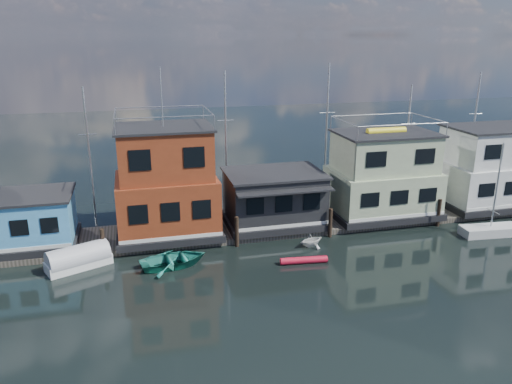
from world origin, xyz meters
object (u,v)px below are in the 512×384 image
object	(u,v)px
dinghy_white	(311,240)
red_kayak	(304,260)
houseboat_green	(383,176)
houseboat_red	(166,184)
day_sailer	(490,230)
houseboat_blue	(27,221)
houseboat_white	(491,168)
dinghy_teal	(174,260)
houseboat_dark	(274,198)
tarp_runabout	(78,259)

from	to	relation	value
dinghy_white	red_kayak	distance (m)	2.88
dinghy_white	houseboat_green	bearing A→B (deg)	-77.62
houseboat_red	day_sailer	bearing A→B (deg)	-13.01
houseboat_blue	houseboat_white	size ratio (longest dim) A/B	0.76
dinghy_teal	houseboat_green	bearing A→B (deg)	-84.20
houseboat_red	day_sailer	xyz separation A→B (m)	(23.23, -5.37, -3.69)
houseboat_green	dinghy_teal	distance (m)	18.05
houseboat_red	houseboat_dark	size ratio (longest dim) A/B	1.60
houseboat_blue	tarp_runabout	bearing A→B (deg)	-46.07
houseboat_white	red_kayak	distance (m)	20.24
houseboat_dark	red_kayak	size ratio (longest dim) A/B	2.37
houseboat_blue	houseboat_green	size ratio (longest dim) A/B	0.76
dinghy_teal	red_kayak	bearing A→B (deg)	-111.75
dinghy_teal	dinghy_white	bearing A→B (deg)	-95.41
houseboat_green	houseboat_white	world-z (taller)	houseboat_green
houseboat_red	tarp_runabout	world-z (taller)	houseboat_red
dinghy_teal	red_kayak	xyz separation A→B (m)	(8.24, -1.69, -0.22)
houseboat_green	houseboat_white	distance (m)	10.00
houseboat_blue	dinghy_white	distance (m)	19.57
dinghy_teal	red_kayak	size ratio (longest dim) A/B	1.38
houseboat_red	houseboat_blue	bearing A→B (deg)	-180.00
dinghy_teal	tarp_runabout	world-z (taller)	tarp_runabout
houseboat_white	tarp_runabout	size ratio (longest dim) A/B	1.98
houseboat_blue	houseboat_white	bearing A→B (deg)	0.00
houseboat_dark	dinghy_white	size ratio (longest dim) A/B	4.05
dinghy_teal	houseboat_blue	bearing A→B (deg)	52.31
houseboat_white	day_sailer	bearing A→B (deg)	-125.04
houseboat_blue	red_kayak	world-z (taller)	houseboat_blue
houseboat_white	tarp_runabout	world-z (taller)	houseboat_white
houseboat_green	houseboat_white	bearing A→B (deg)	-0.00
dinghy_white	houseboat_blue	bearing A→B (deg)	61.46
houseboat_dark	red_kayak	bearing A→B (deg)	-88.72
dinghy_white	day_sailer	size ratio (longest dim) A/B	0.26
dinghy_white	tarp_runabout	xyz separation A→B (m)	(-15.59, 0.48, 0.12)
houseboat_dark	houseboat_green	size ratio (longest dim) A/B	0.88
day_sailer	red_kayak	bearing A→B (deg)	-170.81
dinghy_white	tarp_runabout	world-z (taller)	tarp_runabout
dinghy_teal	day_sailer	xyz separation A→B (m)	(23.33, -0.47, -0.03)
houseboat_red	red_kayak	distance (m)	11.17
houseboat_blue	dinghy_teal	world-z (taller)	houseboat_blue
tarp_runabout	houseboat_green	bearing A→B (deg)	-14.73
dinghy_teal	tarp_runabout	bearing A→B (deg)	67.55
houseboat_red	dinghy_teal	size ratio (longest dim) A/B	2.77
houseboat_white	dinghy_white	bearing A→B (deg)	-166.80
houseboat_dark	houseboat_blue	bearing A→B (deg)	179.94
houseboat_red	day_sailer	world-z (taller)	houseboat_red
houseboat_white	red_kayak	world-z (taller)	houseboat_white
houseboat_red	houseboat_green	bearing A→B (deg)	0.00
dinghy_white	red_kayak	size ratio (longest dim) A/B	0.59
houseboat_green	houseboat_blue	bearing A→B (deg)	-180.00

